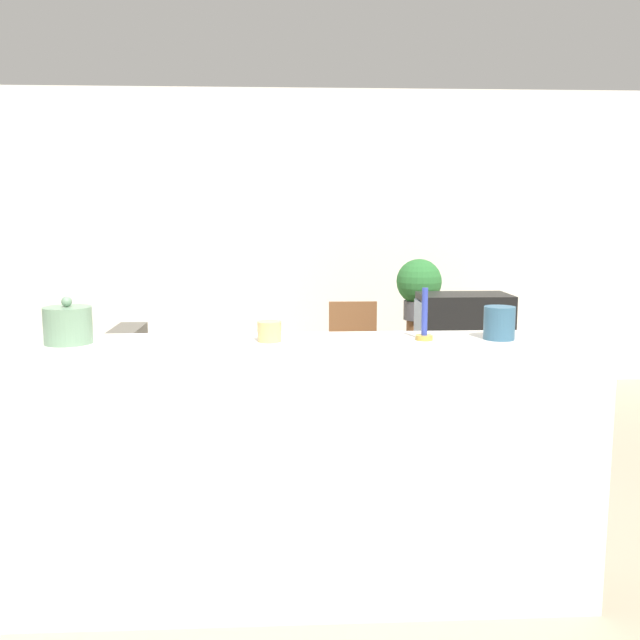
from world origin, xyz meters
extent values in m
plane|color=tan|center=(0.00, 0.00, 0.00)|extent=(14.00, 14.00, 0.00)
cube|color=silver|center=(0.00, 3.43, 1.35)|extent=(9.00, 0.06, 2.70)
cube|color=#605B51|center=(-0.74, 1.21, 0.22)|extent=(0.81, 2.03, 0.43)
cube|color=#605B51|center=(-1.04, 1.21, 0.61)|extent=(0.20, 2.03, 0.35)
cube|color=#605B51|center=(-0.74, 0.27, 0.29)|extent=(0.81, 0.16, 0.57)
cube|color=#605B51|center=(-0.74, 2.14, 0.29)|extent=(0.81, 0.16, 0.57)
cube|color=brown|center=(1.43, 2.00, 0.27)|extent=(0.91, 0.44, 0.54)
cube|color=black|center=(1.43, 2.00, 0.77)|extent=(0.66, 0.42, 0.46)
cube|color=#4C6B93|center=(1.10, 2.00, 0.77)|extent=(0.02, 0.35, 0.36)
cube|color=brown|center=(0.66, 2.43, 0.40)|extent=(0.44, 0.44, 0.04)
cube|color=brown|center=(0.66, 2.63, 0.65)|extent=(0.40, 0.04, 0.45)
cylinder|color=brown|center=(0.47, 2.24, 0.19)|extent=(0.04, 0.04, 0.38)
cylinder|color=brown|center=(0.85, 2.24, 0.19)|extent=(0.04, 0.04, 0.38)
cylinder|color=brown|center=(0.47, 2.62, 0.19)|extent=(0.04, 0.04, 0.38)
cylinder|color=brown|center=(0.85, 2.62, 0.19)|extent=(0.04, 0.04, 0.38)
cylinder|color=brown|center=(1.23, 2.72, 0.35)|extent=(0.20, 0.20, 0.71)
cylinder|color=#4C4C51|center=(1.23, 2.72, 0.79)|extent=(0.25, 0.25, 0.16)
sphere|color=#2D7033|center=(1.23, 2.72, 1.03)|extent=(0.38, 0.38, 0.38)
cube|color=silver|center=(0.00, -0.36, 0.55)|extent=(2.71, 0.44, 1.10)
cylinder|color=gray|center=(-0.76, -0.36, 1.17)|extent=(0.19, 0.19, 0.14)
sphere|color=gray|center=(-0.76, -0.36, 1.26)|extent=(0.04, 0.04, 0.04)
cylinder|color=tan|center=(0.03, -0.36, 1.14)|extent=(0.09, 0.09, 0.08)
cylinder|color=#B7933D|center=(0.65, -0.36, 1.11)|extent=(0.07, 0.07, 0.02)
cylinder|color=#2D3D9E|center=(0.65, -0.36, 1.21)|extent=(0.02, 0.02, 0.19)
cylinder|color=#335B75|center=(0.96, -0.36, 1.16)|extent=(0.13, 0.13, 0.13)
camera|label=1|loc=(0.08, -3.17, 1.61)|focal=40.00mm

